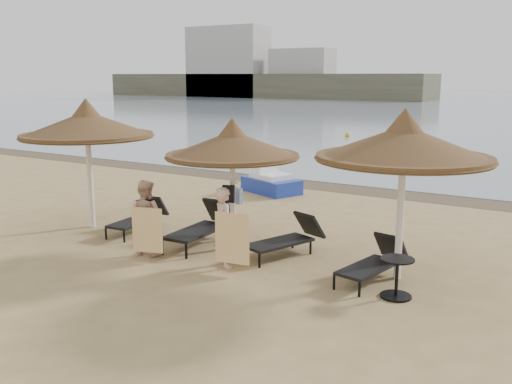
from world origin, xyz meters
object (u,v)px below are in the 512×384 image
at_px(palapa_left, 87,125).
at_px(person_left, 146,211).
at_px(pedal_boat, 271,183).
at_px(lounger_near_left, 203,225).
at_px(palapa_right, 404,144).
at_px(lounger_near_right, 288,238).
at_px(person_right, 224,221).
at_px(side_table, 397,279).
at_px(palapa_center, 232,145).
at_px(lounger_far_left, 140,217).
at_px(lounger_far_right, 375,261).

height_order(palapa_left, person_left, palapa_left).
bearing_deg(pedal_boat, lounger_near_left, -53.40).
height_order(palapa_right, person_left, palapa_right).
height_order(lounger_near_right, person_right, person_right).
bearing_deg(pedal_boat, side_table, -24.99).
bearing_deg(side_table, palapa_center, 167.11).
xyz_separation_m(lounger_far_left, pedal_boat, (0.38, 5.77, -0.03)).
bearing_deg(person_right, person_left, 39.99).
bearing_deg(pedal_boat, lounger_far_left, -72.29).
distance_m(lounger_near_left, lounger_near_right, 2.06).
bearing_deg(palapa_center, palapa_left, -175.31).
height_order(person_right, pedal_boat, person_right).
distance_m(side_table, person_left, 5.40).
bearing_deg(palapa_left, lounger_far_left, 14.22).
distance_m(lounger_far_right, person_left, 4.88).
height_order(palapa_center, lounger_near_right, palapa_center).
bearing_deg(lounger_far_right, palapa_center, -173.43).
bearing_deg(pedal_boat, lounger_near_right, -35.43).
bearing_deg(lounger_near_right, lounger_far_left, -157.13).
bearing_deg(person_left, person_right, -178.73).
height_order(lounger_near_right, person_left, person_left).
distance_m(person_left, person_right, 1.91).
relative_size(palapa_left, side_table, 4.65).
height_order(palapa_left, side_table, palapa_left).
distance_m(lounger_far_right, pedal_boat, 8.31).
xyz_separation_m(side_table, person_right, (-3.45, -0.20, 0.61)).
bearing_deg(palapa_right, person_right, -160.07).
xyz_separation_m(side_table, pedal_boat, (-6.35, 6.68, -0.00)).
relative_size(lounger_far_right, person_left, 0.98).
relative_size(side_table, person_left, 0.37).
bearing_deg(lounger_near_left, pedal_boat, 102.33).
bearing_deg(palapa_left, lounger_near_right, 5.94).
relative_size(palapa_right, person_right, 1.72).
height_order(side_table, person_left, person_left).
distance_m(lounger_far_right, person_right, 3.02).
distance_m(lounger_near_right, person_left, 3.08).
bearing_deg(lounger_near_right, lounger_far_right, 7.05).
height_order(lounger_near_left, lounger_near_right, lounger_near_left).
relative_size(lounger_near_left, lounger_near_right, 1.07).
bearing_deg(lounger_far_right, lounger_near_left, -172.20).
bearing_deg(palapa_center, side_table, -12.89).
height_order(lounger_near_left, person_right, person_right).
bearing_deg(side_table, person_left, -175.89).
bearing_deg(lounger_far_left, lounger_far_right, -7.31).
bearing_deg(person_right, side_table, -142.30).
xyz_separation_m(palapa_left, lounger_far_right, (7.43, 0.08, -2.22)).
height_order(lounger_far_left, side_table, lounger_far_left).
relative_size(person_left, pedal_boat, 0.86).
relative_size(lounger_far_left, person_right, 0.97).
bearing_deg(side_table, lounger_far_left, 172.25).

